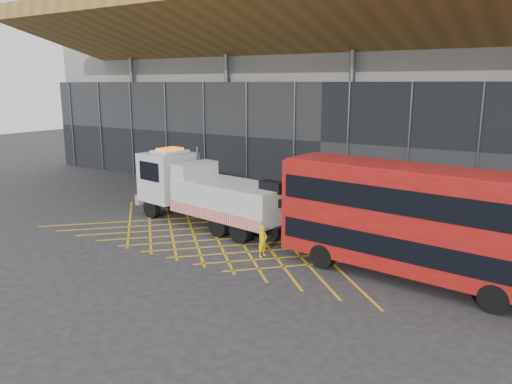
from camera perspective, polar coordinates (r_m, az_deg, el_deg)
The scene contains 6 objects.
ground_plane at distance 26.92m, azimuth -7.15°, elevation -4.84°, with size 120.00×120.00×0.00m, color #27282A.
road_markings at distance 25.97m, azimuth -4.41°, elevation -5.41°, with size 19.96×7.16×0.01m.
construction_building at distance 40.85m, azimuth 11.85°, elevation 13.58°, with size 55.00×23.97×18.00m.
recovery_truck at distance 28.29m, azimuth -5.80°, elevation 0.10°, with size 12.11×4.48×4.20m.
bus_towed at distance 20.97m, azimuth 17.94°, elevation -2.93°, with size 11.72×3.91×4.68m.
worker at distance 23.22m, azimuth 0.76°, elevation -5.63°, with size 0.54×0.35×1.48m, color yellow.
Camera 1 is at (16.51, -19.74, 7.90)m, focal length 35.00 mm.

